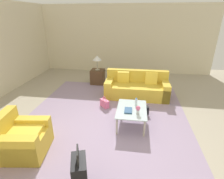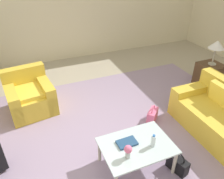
{
  "view_description": "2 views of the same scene",
  "coord_description": "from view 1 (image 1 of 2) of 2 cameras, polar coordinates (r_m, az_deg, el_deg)",
  "views": [
    {
      "loc": [
        -3.44,
        -0.56,
        2.58
      ],
      "look_at": [
        0.41,
        -0.0,
        0.94
      ],
      "focal_mm": 28.0,
      "sensor_mm": 36.0,
      "label": 1
    },
    {
      "loc": [
        -0.79,
        -2.43,
        2.75
      ],
      "look_at": [
        0.33,
        0.26,
        0.97
      ],
      "focal_mm": 35.0,
      "sensor_mm": 36.0,
      "label": 2
    }
  ],
  "objects": [
    {
      "name": "ground_plane",
      "position": [
        4.34,
        -0.83,
        -13.61
      ],
      "size": [
        12.0,
        12.0,
        0.0
      ],
      "primitive_type": "plane",
      "color": "#A89E89"
    },
    {
      "name": "wall_right",
      "position": [
        8.58,
        4.65,
        15.93
      ],
      "size": [
        0.12,
        8.0,
        3.1
      ],
      "primitive_type": "cube",
      "color": "beige",
      "rests_on": "ground"
    },
    {
      "name": "area_rug",
      "position": [
        4.86,
        -2.06,
        -9.19
      ],
      "size": [
        5.2,
        4.4,
        0.01
      ],
      "primitive_type": "cube",
      "color": "#9984A3",
      "rests_on": "ground"
    },
    {
      "name": "couch",
      "position": [
        6.08,
        8.03,
        0.62
      ],
      "size": [
        0.9,
        2.11,
        0.86
      ],
      "color": "gold",
      "rests_on": "ground"
    },
    {
      "name": "armchair",
      "position": [
        4.08,
        -27.77,
        -14.29
      ],
      "size": [
        0.97,
        1.0,
        0.85
      ],
      "color": "gold",
      "rests_on": "ground"
    },
    {
      "name": "coffee_table",
      "position": [
        4.42,
        6.42,
        -6.88
      ],
      "size": [
        1.02,
        0.73,
        0.45
      ],
      "color": "silver",
      "rests_on": "ground"
    },
    {
      "name": "water_bottle",
      "position": [
        4.53,
        7.88,
        -4.06
      ],
      "size": [
        0.06,
        0.06,
        0.2
      ],
      "color": "silver",
      "rests_on": "coffee_table"
    },
    {
      "name": "coffee_table_book",
      "position": [
        4.28,
        5.32,
        -6.79
      ],
      "size": [
        0.29,
        0.19,
        0.03
      ],
      "primitive_type": "cube",
      "rotation": [
        0.0,
        0.0,
        0.02
      ],
      "color": "navy",
      "rests_on": "coffee_table"
    },
    {
      "name": "flower_vase",
      "position": [
        4.14,
        8.49,
        -6.36
      ],
      "size": [
        0.11,
        0.11,
        0.21
      ],
      "color": "#B2B7BC",
      "rests_on": "coffee_table"
    },
    {
      "name": "side_table",
      "position": [
        7.2,
        -4.7,
        4.23
      ],
      "size": [
        0.53,
        0.53,
        0.57
      ],
      "primitive_type": "cube",
      "color": "#513823",
      "rests_on": "ground"
    },
    {
      "name": "table_lamp",
      "position": [
        7.0,
        -4.9,
        10.08
      ],
      "size": [
        0.36,
        0.36,
        0.58
      ],
      "color": "#ADA899",
      "rests_on": "side_table"
    },
    {
      "name": "suitcase_black",
      "position": [
        2.99,
        -10.49,
        -25.72
      ],
      "size": [
        0.45,
        0.34,
        0.85
      ],
      "color": "black",
      "rests_on": "ground"
    },
    {
      "name": "handbag_pink",
      "position": [
        5.34,
        -2.44,
        -4.46
      ],
      "size": [
        0.33,
        0.32,
        0.36
      ],
      "color": "pink",
      "rests_on": "ground"
    },
    {
      "name": "handbag_black",
      "position": [
        5.03,
        10.02,
        -6.69
      ],
      "size": [
        0.22,
        0.35,
        0.36
      ],
      "color": "black",
      "rests_on": "ground"
    }
  ]
}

